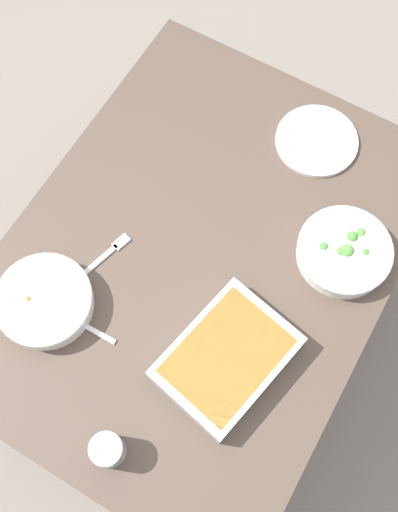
{
  "coord_description": "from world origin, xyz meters",
  "views": [
    {
      "loc": [
        0.47,
        0.28,
        2.14
      ],
      "look_at": [
        0.0,
        0.0,
        0.74
      ],
      "focal_mm": 42.78,
      "sensor_mm": 36.0,
      "label": 1
    }
  ],
  "objects_px": {
    "drink_cup": "(108,450)",
    "fork_on_table": "(105,255)",
    "broccoli_bowl": "(344,251)",
    "spoon_by_stew": "(74,320)",
    "baking_dish": "(227,358)",
    "stew_bowl": "(45,301)",
    "side_plate": "(317,141)"
  },
  "relations": [
    {
      "from": "drink_cup",
      "to": "fork_on_table",
      "type": "bearing_deg",
      "value": -145.18
    },
    {
      "from": "broccoli_bowl",
      "to": "spoon_by_stew",
      "type": "distance_m",
      "value": 0.67
    },
    {
      "from": "fork_on_table",
      "to": "drink_cup",
      "type": "bearing_deg",
      "value": 34.82
    },
    {
      "from": "baking_dish",
      "to": "fork_on_table",
      "type": "distance_m",
      "value": 0.4
    },
    {
      "from": "baking_dish",
      "to": "drink_cup",
      "type": "xyz_separation_m",
      "value": [
        0.3,
        -0.12,
        0.0
      ]
    },
    {
      "from": "drink_cup",
      "to": "spoon_by_stew",
      "type": "xyz_separation_m",
      "value": [
        -0.21,
        -0.24,
        -0.03
      ]
    },
    {
      "from": "baking_dish",
      "to": "drink_cup",
      "type": "height_order",
      "value": "drink_cup"
    },
    {
      "from": "drink_cup",
      "to": "baking_dish",
      "type": "bearing_deg",
      "value": 158.09
    },
    {
      "from": "spoon_by_stew",
      "to": "stew_bowl",
      "type": "bearing_deg",
      "value": -88.75
    },
    {
      "from": "broccoli_bowl",
      "to": "baking_dish",
      "type": "xyz_separation_m",
      "value": [
        0.37,
        -0.12,
        0.0
      ]
    },
    {
      "from": "baking_dish",
      "to": "side_plate",
      "type": "bearing_deg",
      "value": -172.78
    },
    {
      "from": "spoon_by_stew",
      "to": "fork_on_table",
      "type": "bearing_deg",
      "value": -171.06
    },
    {
      "from": "stew_bowl",
      "to": "broccoli_bowl",
      "type": "xyz_separation_m",
      "value": [
        -0.47,
        0.56,
        -0.0
      ]
    },
    {
      "from": "broccoli_bowl",
      "to": "fork_on_table",
      "type": "relative_size",
      "value": 1.33
    },
    {
      "from": "side_plate",
      "to": "fork_on_table",
      "type": "relative_size",
      "value": 1.26
    },
    {
      "from": "broccoli_bowl",
      "to": "drink_cup",
      "type": "distance_m",
      "value": 0.72
    },
    {
      "from": "stew_bowl",
      "to": "baking_dish",
      "type": "distance_m",
      "value": 0.45
    },
    {
      "from": "spoon_by_stew",
      "to": "drink_cup",
      "type": "bearing_deg",
      "value": 48.99
    },
    {
      "from": "side_plate",
      "to": "spoon_by_stew",
      "type": "xyz_separation_m",
      "value": [
        0.73,
        -0.28,
        -0.0
      ]
    },
    {
      "from": "baking_dish",
      "to": "spoon_by_stew",
      "type": "bearing_deg",
      "value": -74.95
    },
    {
      "from": "broccoli_bowl",
      "to": "baking_dish",
      "type": "distance_m",
      "value": 0.39
    },
    {
      "from": "drink_cup",
      "to": "fork_on_table",
      "type": "relative_size",
      "value": 0.49
    },
    {
      "from": "baking_dish",
      "to": "side_plate",
      "type": "relative_size",
      "value": 1.54
    },
    {
      "from": "broccoli_bowl",
      "to": "spoon_by_stew",
      "type": "xyz_separation_m",
      "value": [
        0.47,
        -0.48,
        -0.02
      ]
    },
    {
      "from": "fork_on_table",
      "to": "side_plate",
      "type": "bearing_deg",
      "value": 151.23
    },
    {
      "from": "baking_dish",
      "to": "fork_on_table",
      "type": "xyz_separation_m",
      "value": [
        -0.08,
        -0.39,
        -0.03
      ]
    },
    {
      "from": "baking_dish",
      "to": "fork_on_table",
      "type": "relative_size",
      "value": 1.93
    },
    {
      "from": "stew_bowl",
      "to": "baking_dish",
      "type": "xyz_separation_m",
      "value": [
        -0.1,
        0.44,
        0.0
      ]
    },
    {
      "from": "stew_bowl",
      "to": "spoon_by_stew",
      "type": "relative_size",
      "value": 1.32
    },
    {
      "from": "baking_dish",
      "to": "spoon_by_stew",
      "type": "distance_m",
      "value": 0.37
    },
    {
      "from": "spoon_by_stew",
      "to": "side_plate",
      "type": "bearing_deg",
      "value": 159.15
    },
    {
      "from": "drink_cup",
      "to": "fork_on_table",
      "type": "xyz_separation_m",
      "value": [
        -0.38,
        -0.26,
        -0.04
      ]
    }
  ]
}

